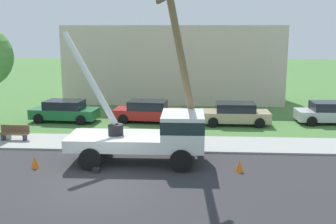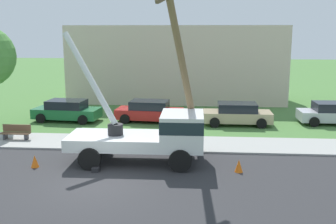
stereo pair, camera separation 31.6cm
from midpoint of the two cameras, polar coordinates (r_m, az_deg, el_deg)
name	(u,v)px [view 2 (the right image)]	position (r m, az deg, el deg)	size (l,w,h in m)	color
ground_plane	(141,119)	(28.25, -3.48, -1.02)	(120.00, 120.00, 0.00)	#477538
road_asphalt	(98,183)	(16.92, -9.19, -9.73)	(80.00, 8.75, 0.01)	#2B2B2D
sidewalk_strip	(125,143)	(22.38, -5.66, -4.25)	(80.00, 3.01, 0.10)	#9E9E99
utility_truck	(154,133)	(18.80, -1.48, -2.94)	(6.79, 3.20, 5.98)	silver
leaning_utility_pole	(183,67)	(18.85, 2.56, 6.30)	(2.13, 3.27, 8.59)	brown
traffic_cone_ahead	(239,166)	(18.15, 10.31, -7.38)	(0.36, 0.36, 0.56)	orange
traffic_cone_behind	(35,161)	(19.35, -17.58, -6.54)	(0.36, 0.36, 0.56)	orange
parked_sedan_green	(67,111)	(28.37, -13.57, 0.20)	(4.54, 2.27, 1.42)	#1E6638
parked_sedan_red	(149,111)	(27.38, -2.26, 0.11)	(4.55, 2.29, 1.42)	#B21E1E
parked_sedan_tan	(237,114)	(26.88, 9.89, -0.26)	(4.40, 2.03, 1.42)	tan
parked_sedan_silver	(333,113)	(28.85, 22.28, -0.16)	(4.44, 2.08, 1.42)	#B7B7BF
park_bench	(16,133)	(24.14, -20.01, -2.72)	(1.60, 0.45, 0.90)	brown
lowrise_building_backdrop	(177,63)	(35.73, 1.51, 6.79)	(18.00, 6.00, 6.40)	beige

